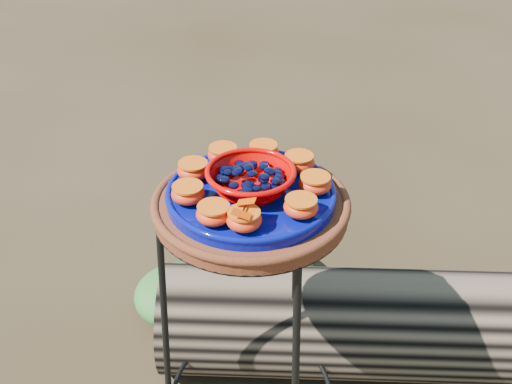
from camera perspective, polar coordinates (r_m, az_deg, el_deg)
The scene contains 18 objects.
plant_stand at distance 1.56m, azimuth -0.40°, elevation -12.43°, with size 0.44×0.44×0.70m, color black, non-canonical shape.
terracotta_saucer at distance 1.33m, azimuth -0.46°, elevation -1.28°, with size 0.40×0.40×0.03m, color #4A1208.
cobalt_plate at distance 1.31m, azimuth -0.47°, elevation -0.28°, with size 0.35×0.35×0.02m, color #00155F.
red_bowl at distance 1.29m, azimuth -0.48°, elevation 1.04°, with size 0.17×0.17×0.05m, color #C80200, non-canonical shape.
glass_gems at distance 1.27m, azimuth -0.48°, elevation 2.39°, with size 0.13×0.13×0.02m, color black, non-canonical shape.
orange_half_0 at distance 1.19m, azimuth -1.07°, elevation -2.50°, with size 0.07×0.07×0.04m, color #D54314.
orange_half_1 at distance 1.23m, azimuth 4.01°, elevation -1.34°, with size 0.07×0.07×0.04m, color #D54314.
orange_half_2 at distance 1.30m, azimuth 5.26°, elevation 0.72°, with size 0.07×0.07×0.04m, color #D54314.
orange_half_3 at distance 1.37m, azimuth 3.84°, elevation 2.62°, with size 0.07×0.07×0.04m, color #D54314.
orange_half_4 at distance 1.40m, azimuth 0.66°, elevation 3.60°, with size 0.07×0.07×0.04m, color #D54314.
orange_half_5 at distance 1.40m, azimuth -2.95°, elevation 3.34°, with size 0.07×0.07×0.04m, color #D54314.
orange_half_6 at distance 1.34m, azimuth -5.60°, elevation 1.93°, with size 0.07×0.07×0.04m, color #D54314.
orange_half_7 at distance 1.27m, azimuth -6.06°, elevation -0.14°, with size 0.07×0.07×0.04m, color #D54314.
orange_half_8 at distance 1.21m, azimuth -3.78°, elevation -1.96°, with size 0.07×0.07×0.04m, color #D54314.
butterfly at distance 1.17m, azimuth -1.08°, elevation -1.50°, with size 0.08×0.05×0.01m, color #CA3901, non-canonical shape.
driftwood_log at distance 1.94m, azimuth 17.71°, elevation -11.31°, with size 1.69×0.44×0.32m, color black, non-canonical shape.
foliage_left at distance 2.09m, azimuth -6.91°, elevation -8.95°, with size 0.29×0.29×0.14m, color #2F6B26.
foliage_back at distance 2.17m, azimuth 1.06°, elevation -6.63°, with size 0.31×0.31×0.15m, color #2F6B26.
Camera 1 is at (0.60, -0.91, 1.47)m, focal length 45.00 mm.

